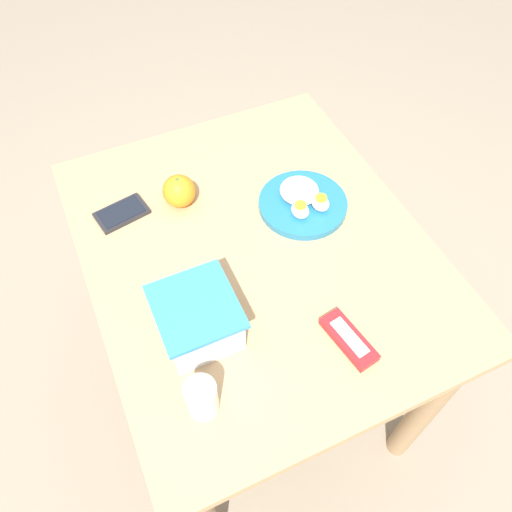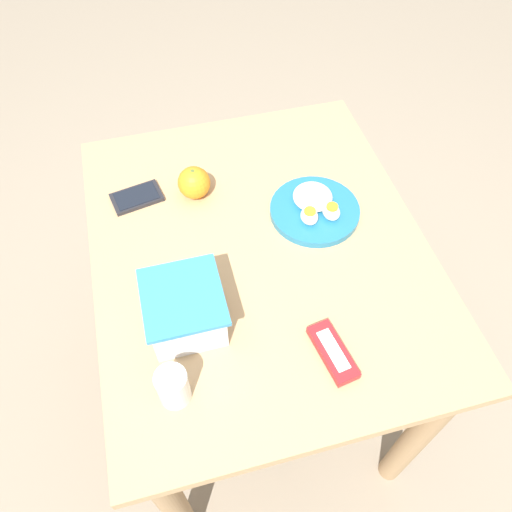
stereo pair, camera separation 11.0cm
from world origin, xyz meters
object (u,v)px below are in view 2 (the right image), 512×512
(food_container, at_px, (185,311))
(cell_phone, at_px, (137,197))
(rice_plate, at_px, (315,207))
(candy_bar, at_px, (333,352))
(drinking_glass, at_px, (173,387))
(orange_fruit, at_px, (194,183))

(food_container, distance_m, cell_phone, 0.38)
(food_container, xyz_separation_m, rice_plate, (0.22, -0.35, -0.03))
(rice_plate, height_order, cell_phone, rice_plate)
(food_container, bearing_deg, candy_bar, -118.94)
(cell_phone, bearing_deg, candy_bar, -147.97)
(food_container, xyz_separation_m, cell_phone, (0.38, 0.06, -0.04))
(rice_plate, height_order, candy_bar, rice_plate)
(cell_phone, height_order, drinking_glass, drinking_glass)
(rice_plate, relative_size, cell_phone, 1.63)
(cell_phone, bearing_deg, food_container, -170.75)
(candy_bar, bearing_deg, drinking_glass, 90.77)
(orange_fruit, xyz_separation_m, rice_plate, (-0.13, -0.27, -0.02))
(orange_fruit, bearing_deg, candy_bar, -160.01)
(candy_bar, relative_size, drinking_glass, 1.65)
(food_container, height_order, cell_phone, food_container)
(food_container, distance_m, rice_plate, 0.42)
(cell_phone, relative_size, drinking_glass, 1.58)
(orange_fruit, bearing_deg, rice_plate, -116.66)
(candy_bar, bearing_deg, cell_phone, 32.03)
(food_container, bearing_deg, orange_fruit, -13.23)
(candy_bar, xyz_separation_m, cell_phone, (0.52, 0.33, -0.00))
(rice_plate, height_order, drinking_glass, drinking_glass)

